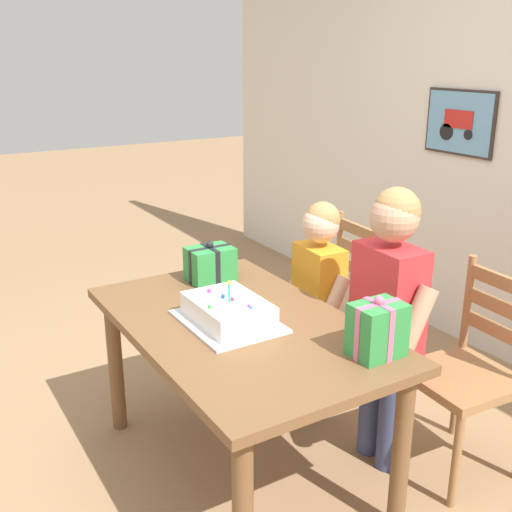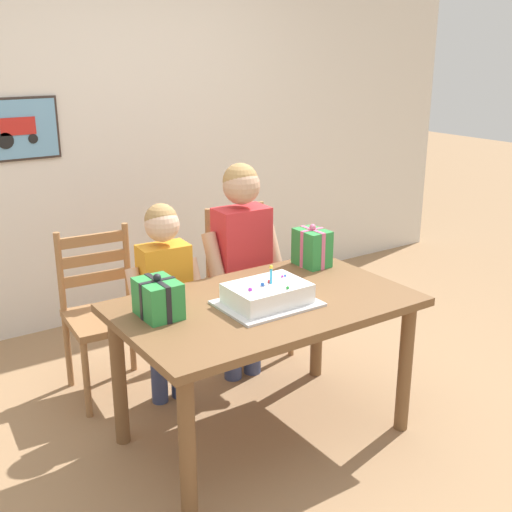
% 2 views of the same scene
% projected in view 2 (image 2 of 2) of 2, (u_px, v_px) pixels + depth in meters
% --- Properties ---
extents(ground_plane, '(20.00, 20.00, 0.00)m').
position_uv_depth(ground_plane, '(264.00, 434.00, 3.26)').
color(ground_plane, '#997551').
extents(back_wall, '(6.40, 0.11, 2.60)m').
position_uv_depth(back_wall, '(103.00, 134.00, 4.36)').
color(back_wall, silver).
rests_on(back_wall, ground).
extents(dining_table, '(1.39, 0.85, 0.73)m').
position_uv_depth(dining_table, '(265.00, 320.00, 3.07)').
color(dining_table, brown).
rests_on(dining_table, ground).
extents(birthday_cake, '(0.44, 0.34, 0.19)m').
position_uv_depth(birthday_cake, '(267.00, 295.00, 2.98)').
color(birthday_cake, silver).
rests_on(birthday_cake, dining_table).
extents(gift_box_red_large, '(0.17, 0.22, 0.20)m').
position_uv_depth(gift_box_red_large, '(158.00, 298.00, 2.84)').
color(gift_box_red_large, '#2D8E42').
rests_on(gift_box_red_large, dining_table).
extents(gift_box_beside_cake, '(0.15, 0.19, 0.24)m').
position_uv_depth(gift_box_beside_cake, '(312.00, 248.00, 3.50)').
color(gift_box_beside_cake, '#2D8E42').
rests_on(gift_box_beside_cake, dining_table).
extents(chair_left, '(0.45, 0.45, 0.92)m').
position_uv_depth(chair_left, '(105.00, 313.00, 3.56)').
color(chair_left, '#996B42').
rests_on(chair_left, ground).
extents(chair_right, '(0.45, 0.45, 0.92)m').
position_uv_depth(chair_right, '(247.00, 280.00, 4.06)').
color(chair_right, '#996B42').
rests_on(chair_right, ground).
extents(child_older, '(0.46, 0.27, 1.27)m').
position_uv_depth(child_older, '(242.00, 252.00, 3.61)').
color(child_older, '#38426B').
rests_on(child_older, ground).
extents(child_younger, '(0.41, 0.24, 1.11)m').
position_uv_depth(child_younger, '(165.00, 285.00, 3.38)').
color(child_younger, '#38426B').
rests_on(child_younger, ground).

